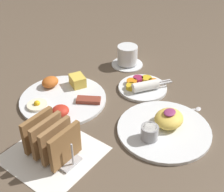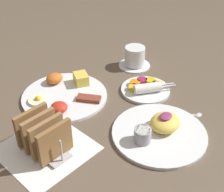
% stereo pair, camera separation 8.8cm
% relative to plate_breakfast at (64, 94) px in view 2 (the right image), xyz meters
% --- Properties ---
extents(ground_plane, '(3.00, 3.00, 0.00)m').
position_rel_plate_breakfast_xyz_m(ground_plane, '(0.02, -0.21, -0.01)').
color(ground_plane, brown).
extents(napkin_flat, '(0.22, 0.22, 0.00)m').
position_rel_plate_breakfast_xyz_m(napkin_flat, '(-0.19, -0.15, -0.01)').
color(napkin_flat, white).
rests_on(napkin_flat, ground_plane).
extents(plate_breakfast, '(0.28, 0.28, 0.05)m').
position_rel_plate_breakfast_xyz_m(plate_breakfast, '(0.00, 0.00, 0.00)').
color(plate_breakfast, white).
rests_on(plate_breakfast, ground_plane).
extents(plate_condiments, '(0.17, 0.17, 0.04)m').
position_rel_plate_breakfast_xyz_m(plate_condiments, '(0.21, -0.18, 0.00)').
color(plate_condiments, white).
rests_on(plate_condiments, ground_plane).
extents(plate_foreground, '(0.27, 0.27, 0.06)m').
position_rel_plate_breakfast_xyz_m(plate_foreground, '(0.06, -0.34, 0.00)').
color(plate_foreground, white).
rests_on(plate_foreground, ground_plane).
extents(toast_rack, '(0.10, 0.15, 0.10)m').
position_rel_plate_breakfast_xyz_m(toast_rack, '(-0.19, -0.15, 0.04)').
color(toast_rack, '#B7B7BC').
rests_on(toast_rack, ground_plane).
extents(coffee_cup, '(0.12, 0.12, 0.08)m').
position_rel_plate_breakfast_xyz_m(coffee_cup, '(0.32, -0.04, 0.03)').
color(coffee_cup, white).
rests_on(coffee_cup, ground_plane).
extents(teaspoon, '(0.10, 0.09, 0.01)m').
position_rel_plate_breakfast_xyz_m(teaspoon, '(0.19, -0.35, -0.01)').
color(teaspoon, silver).
rests_on(teaspoon, ground_plane).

